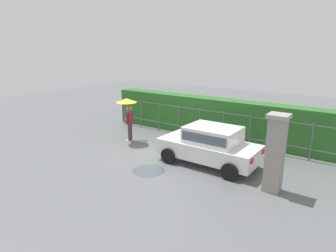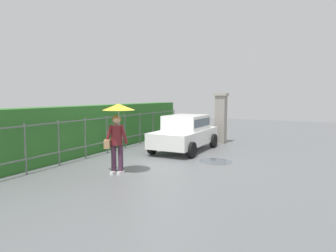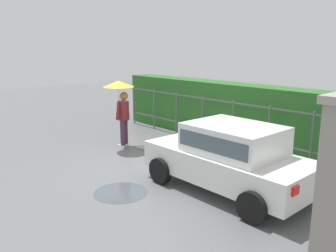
{
  "view_description": "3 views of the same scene",
  "coord_description": "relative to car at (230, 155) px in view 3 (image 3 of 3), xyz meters",
  "views": [
    {
      "loc": [
        6.85,
        -9.14,
        4.26
      ],
      "look_at": [
        0.34,
        -0.02,
        1.24
      ],
      "focal_mm": 31.02,
      "sensor_mm": 36.0,
      "label": 1
    },
    {
      "loc": [
        -8.99,
        -4.8,
        2.28
      ],
      "look_at": [
        0.3,
        -0.04,
        1.21
      ],
      "focal_mm": 31.25,
      "sensor_mm": 36.0,
      "label": 2
    },
    {
      "loc": [
        6.59,
        -5.69,
        3.08
      ],
      "look_at": [
        -0.07,
        0.36,
        1.02
      ],
      "focal_mm": 37.52,
      "sensor_mm": 36.0,
      "label": 3
    }
  ],
  "objects": [
    {
      "name": "ground_plane",
      "position": [
        -2.18,
        -0.1,
        -0.8
      ],
      "size": [
        40.0,
        40.0,
        0.0
      ],
      "primitive_type": "plane",
      "color": "slate"
    },
    {
      "name": "car",
      "position": [
        0.0,
        0.0,
        0.0
      ],
      "size": [
        3.75,
        1.88,
        1.48
      ],
      "rotation": [
        0.0,
        0.0,
        3.14
      ],
      "color": "white",
      "rests_on": "ground"
    },
    {
      "name": "pedestrian",
      "position": [
        -4.35,
        0.24,
        0.69
      ],
      "size": [
        0.93,
        0.93,
        2.06
      ],
      "rotation": [
        0.0,
        0.0,
        -2.61
      ],
      "color": "#47283D",
      "rests_on": "ground"
    },
    {
      "name": "fence_section",
      "position": [
        -1.31,
        2.6,
        0.02
      ],
      "size": [
        11.14,
        0.05,
        1.5
      ],
      "color": "#59605B",
      "rests_on": "ground"
    },
    {
      "name": "hedge_row",
      "position": [
        -1.31,
        3.35,
        0.15
      ],
      "size": [
        12.09,
        0.9,
        1.9
      ],
      "primitive_type": "cube",
      "color": "#2D6B28",
      "rests_on": "ground"
    },
    {
      "name": "puddle_near",
      "position": [
        -1.48,
        -1.82,
        -0.8
      ],
      "size": [
        1.17,
        1.17,
        0.0
      ],
      "primitive_type": "cylinder",
      "color": "#4C545B",
      "rests_on": "ground"
    },
    {
      "name": "puddle_far",
      "position": [
        -3.88,
        0.66,
        -0.8
      ],
      "size": [
        0.51,
        0.51,
        0.0
      ],
      "primitive_type": "cylinder",
      "color": "#4C545B",
      "rests_on": "ground"
    }
  ]
}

